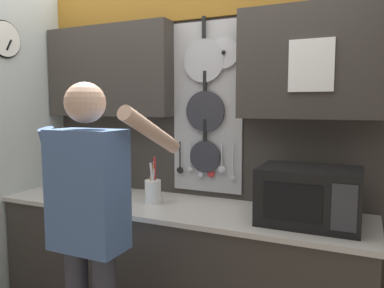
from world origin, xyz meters
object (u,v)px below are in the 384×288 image
object	(u,v)px
knife_block	(95,184)
person	(90,215)
utensil_crock	(153,190)
microwave	(309,196)

from	to	relation	value
knife_block	person	bearing A→B (deg)	-52.51
knife_block	utensil_crock	xyz separation A→B (m)	(0.48, 0.00, 0.00)
microwave	utensil_crock	world-z (taller)	utensil_crock
knife_block	person	world-z (taller)	person
microwave	person	world-z (taller)	person
microwave	person	size ratio (longest dim) A/B	0.32
knife_block	microwave	bearing A→B (deg)	-0.02
microwave	knife_block	bearing A→B (deg)	179.98
microwave	knife_block	size ratio (longest dim) A/B	2.08
knife_block	person	xyz separation A→B (m)	(0.47, -0.61, -0.00)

